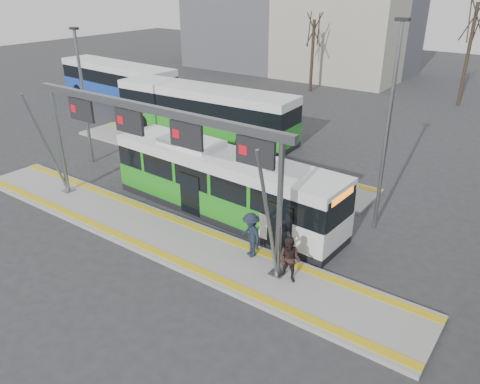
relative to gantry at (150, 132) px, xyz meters
The scene contains 17 objects.
ground 4.32m from the gantry, 36.20° to the right, with size 120.00×120.00×0.00m, color #2D2D30.
platform_main 4.25m from the gantry, 36.20° to the right, with size 22.00×3.00×0.15m, color gray.
platform_second 9.55m from the gantry, 115.25° to the left, with size 20.00×3.00×0.15m, color gray.
tactile_main 4.16m from the gantry, 36.20° to the right, with size 22.00×2.65×0.02m.
tactile_second 10.47m from the gantry, 112.32° to the left, with size 20.00×0.35×0.02m.
gantry is the anchor object (origin of this frame).
hero_bus 4.27m from the gantry, 66.20° to the left, with size 11.36×2.89×3.10m.
bg_bus_green 13.23m from the gantry, 120.85° to the left, with size 12.91×3.36×3.20m.
bg_bus_blue 23.54m from the gantry, 142.81° to the left, with size 12.13×3.39×3.13m.
passenger_a 6.62m from the gantry, ahead, with size 0.66×0.43×1.80m, color black.
passenger_b 7.18m from the gantry, ahead, with size 0.81×0.63×1.67m, color black.
passenger_c 5.50m from the gantry, ahead, with size 1.14×0.65×1.76m, color #19212D.
tree_left 27.89m from the gantry, 104.94° to the left, with size 1.40×1.40×7.08m.
tree_mid 29.85m from the gantry, 79.92° to the left, with size 1.40×1.40×8.97m.
tree_far 37.13m from the gantry, 123.74° to the left, with size 1.40×1.40×7.71m.
lamp_west 9.39m from the gantry, 158.07° to the left, with size 0.50×0.25×7.34m.
lamp_east 9.19m from the gantry, 37.78° to the left, with size 0.50×0.25×8.38m.
Camera 1 is at (12.49, -11.61, 9.73)m, focal length 35.00 mm.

